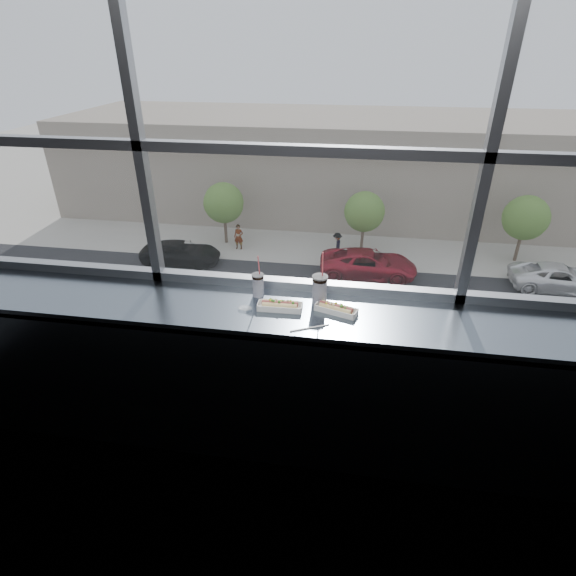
# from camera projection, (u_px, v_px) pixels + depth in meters

# --- Properties ---
(wall_back_lower) EXTENTS (6.00, 0.00, 6.00)m
(wall_back_lower) POSITION_uv_depth(u_px,v_px,m) (301.00, 355.00, 3.25)
(wall_back_lower) COLOR black
(wall_back_lower) RESTS_ON ground
(window_glass) EXTENTS (6.00, 0.00, 6.00)m
(window_glass) POSITION_uv_depth(u_px,v_px,m) (306.00, 93.00, 2.42)
(window_glass) COLOR silver
(window_glass) RESTS_ON ground
(window_mullions) EXTENTS (6.00, 0.08, 2.40)m
(window_mullions) POSITION_uv_depth(u_px,v_px,m) (306.00, 93.00, 2.40)
(window_mullions) COLOR gray
(window_mullions) RESTS_ON ground
(counter) EXTENTS (6.00, 0.55, 0.06)m
(counter) POSITION_uv_depth(u_px,v_px,m) (296.00, 314.00, 2.76)
(counter) COLOR slate
(counter) RESTS_ON ground
(counter_fascia) EXTENTS (6.00, 0.04, 1.04)m
(counter_fascia) POSITION_uv_depth(u_px,v_px,m) (290.00, 406.00, 2.79)
(counter_fascia) COLOR slate
(counter_fascia) RESTS_ON ground
(hotdog_tray_left) EXTENTS (0.28, 0.10, 0.07)m
(hotdog_tray_left) POSITION_uv_depth(u_px,v_px,m) (280.00, 306.00, 2.74)
(hotdog_tray_left) COLOR white
(hotdog_tray_left) RESTS_ON counter
(hotdog_tray_right) EXTENTS (0.27, 0.16, 0.06)m
(hotdog_tray_right) POSITION_uv_depth(u_px,v_px,m) (336.00, 309.00, 2.71)
(hotdog_tray_right) COLOR white
(hotdog_tray_right) RESTS_ON counter
(soda_cup_left) EXTENTS (0.08, 0.08, 0.29)m
(soda_cup_left) POSITION_uv_depth(u_px,v_px,m) (258.00, 284.00, 2.87)
(soda_cup_left) COLOR white
(soda_cup_left) RESTS_ON counter
(soda_cup_right) EXTENTS (0.10, 0.10, 0.36)m
(soda_cup_right) POSITION_uv_depth(u_px,v_px,m) (320.00, 288.00, 2.77)
(soda_cup_right) COLOR white
(soda_cup_right) RESTS_ON counter
(loose_straw) EXTENTS (0.22, 0.11, 0.01)m
(loose_straw) POSITION_uv_depth(u_px,v_px,m) (310.00, 328.00, 2.57)
(loose_straw) COLOR white
(loose_straw) RESTS_ON counter
(wrapper) EXTENTS (0.09, 0.07, 0.02)m
(wrapper) POSITION_uv_depth(u_px,v_px,m) (245.00, 308.00, 2.75)
(wrapper) COLOR silver
(wrapper) RESTS_ON counter
(plaza_ground) EXTENTS (120.00, 120.00, 0.00)m
(plaza_ground) POSITION_uv_depth(u_px,v_px,m) (354.00, 190.00, 46.45)
(plaza_ground) COLOR #A5A095
(plaza_ground) RESTS_ON ground
(plaza_near) EXTENTS (50.00, 14.00, 0.04)m
(plaza_near) POSITION_uv_depth(u_px,v_px,m) (324.00, 506.00, 14.88)
(plaza_near) COLOR #A5A095
(plaza_near) RESTS_ON plaza_ground
(street_asphalt) EXTENTS (80.00, 10.00, 0.06)m
(street_asphalt) POSITION_uv_depth(u_px,v_px,m) (343.00, 305.00, 26.11)
(street_asphalt) COLOR black
(street_asphalt) RESTS_ON plaza_ground
(far_sidewalk) EXTENTS (80.00, 6.00, 0.04)m
(far_sidewalk) POSITION_uv_depth(u_px,v_px,m) (348.00, 250.00, 33.04)
(far_sidewalk) COLOR #A5A095
(far_sidewalk) RESTS_ON plaza_ground
(far_building) EXTENTS (50.00, 14.00, 8.00)m
(far_building) POSITION_uv_depth(u_px,v_px,m) (356.00, 163.00, 39.76)
(far_building) COLOR gray
(far_building) RESTS_ON plaza_ground
(car_near_c) EXTENTS (2.90, 6.31, 2.06)m
(car_near_c) POSITION_uv_depth(u_px,v_px,m) (337.00, 328.00, 22.17)
(car_near_c) COLOR #A32038
(car_near_c) RESTS_ON street_asphalt
(car_far_a) EXTENTS (2.71, 6.04, 1.98)m
(car_far_a) POSITION_uv_depth(u_px,v_px,m) (181.00, 249.00, 30.62)
(car_far_a) COLOR black
(car_far_a) RESTS_ON street_asphalt
(car_far_b) EXTENTS (3.05, 6.96, 2.30)m
(car_far_b) POSITION_uv_depth(u_px,v_px,m) (369.00, 260.00, 28.82)
(car_far_b) COLOR maroon
(car_far_b) RESTS_ON street_asphalt
(car_near_a) EXTENTS (3.18, 6.48, 2.09)m
(car_near_a) POSITION_uv_depth(u_px,v_px,m) (54.00, 303.00, 24.24)
(car_near_a) COLOR white
(car_near_a) RESTS_ON street_asphalt
(car_near_d) EXTENTS (3.39, 7.02, 2.27)m
(car_near_d) POSITION_uv_depth(u_px,v_px,m) (516.00, 342.00, 20.98)
(car_near_d) COLOR #B9BA97
(car_near_d) RESTS_ON street_asphalt
(car_far_c) EXTENTS (2.76, 6.35, 2.10)m
(car_far_c) POSITION_uv_depth(u_px,v_px,m) (560.00, 274.00, 27.29)
(car_far_c) COLOR white
(car_far_c) RESTS_ON street_asphalt
(pedestrian_b) EXTENTS (0.70, 0.93, 2.10)m
(pedestrian_b) POSITION_uv_depth(u_px,v_px,m) (337.00, 242.00, 31.60)
(pedestrian_b) COLOR #66605B
(pedestrian_b) RESTS_ON far_sidewalk
(pedestrian_a) EXTENTS (1.00, 0.75, 2.24)m
(pedestrian_a) POSITION_uv_depth(u_px,v_px,m) (239.00, 234.00, 32.69)
(pedestrian_a) COLOR #66605B
(pedestrian_a) RESTS_ON far_sidewalk
(tree_left) EXTENTS (2.97, 2.97, 4.63)m
(tree_left) POSITION_uv_depth(u_px,v_px,m) (224.00, 203.00, 32.79)
(tree_left) COLOR #47382B
(tree_left) RESTS_ON far_sidewalk
(tree_center) EXTENTS (2.85, 2.85, 4.45)m
(tree_center) POSITION_uv_depth(u_px,v_px,m) (364.00, 212.00, 31.46)
(tree_center) COLOR #47382B
(tree_center) RESTS_ON far_sidewalk
(tree_right) EXTENTS (2.99, 2.99, 4.68)m
(tree_right) POSITION_uv_depth(u_px,v_px,m) (526.00, 218.00, 29.94)
(tree_right) COLOR #47382B
(tree_right) RESTS_ON far_sidewalk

